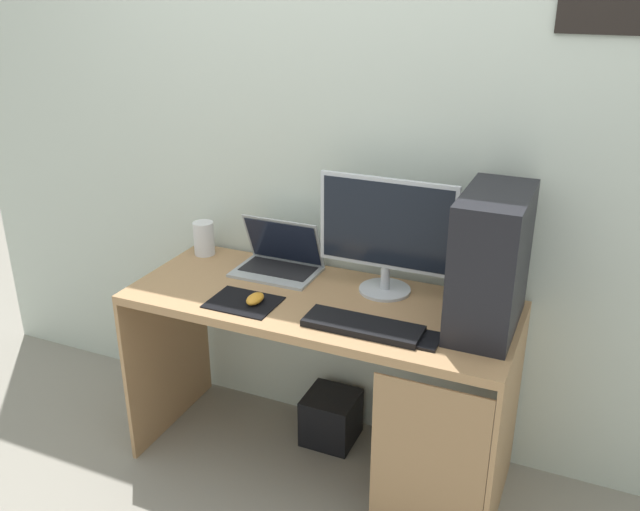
{
  "coord_description": "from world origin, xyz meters",
  "views": [
    {
      "loc": [
        0.93,
        -2.13,
        1.93
      ],
      "look_at": [
        0.0,
        0.0,
        0.95
      ],
      "focal_mm": 38.06,
      "sensor_mm": 36.0,
      "label": 1
    }
  ],
  "objects_px": {
    "keyboard": "(363,326)",
    "subwoofer": "(331,417)",
    "mouse_left": "(255,299)",
    "cell_phone": "(430,341)",
    "laptop": "(279,261)",
    "monitor": "(386,233)",
    "pc_tower": "(491,262)",
    "speaker": "(204,238)"
  },
  "relations": [
    {
      "from": "speaker",
      "to": "keyboard",
      "type": "xyz_separation_m",
      "value": [
        0.88,
        -0.36,
        -0.06
      ]
    },
    {
      "from": "pc_tower",
      "to": "keyboard",
      "type": "bearing_deg",
      "value": -152.71
    },
    {
      "from": "monitor",
      "to": "speaker",
      "type": "relative_size",
      "value": 3.59
    },
    {
      "from": "laptop",
      "to": "cell_phone",
      "type": "xyz_separation_m",
      "value": [
        0.73,
        -0.32,
        -0.04
      ]
    },
    {
      "from": "monitor",
      "to": "subwoofer",
      "type": "height_order",
      "value": "monitor"
    },
    {
      "from": "pc_tower",
      "to": "subwoofer",
      "type": "xyz_separation_m",
      "value": [
        -0.63,
        0.12,
        -0.91
      ]
    },
    {
      "from": "pc_tower",
      "to": "mouse_left",
      "type": "xyz_separation_m",
      "value": [
        -0.82,
        -0.18,
        -0.22
      ]
    },
    {
      "from": "cell_phone",
      "to": "subwoofer",
      "type": "height_order",
      "value": "cell_phone"
    },
    {
      "from": "laptop",
      "to": "speaker",
      "type": "relative_size",
      "value": 2.29
    },
    {
      "from": "pc_tower",
      "to": "mouse_left",
      "type": "relative_size",
      "value": 5.11
    },
    {
      "from": "subwoofer",
      "to": "monitor",
      "type": "bearing_deg",
      "value": -2.36
    },
    {
      "from": "laptop",
      "to": "subwoofer",
      "type": "height_order",
      "value": "laptop"
    },
    {
      "from": "mouse_left",
      "to": "cell_phone",
      "type": "distance_m",
      "value": 0.68
    },
    {
      "from": "monitor",
      "to": "keyboard",
      "type": "distance_m",
      "value": 0.39
    },
    {
      "from": "monitor",
      "to": "cell_phone",
      "type": "distance_m",
      "value": 0.47
    },
    {
      "from": "monitor",
      "to": "cell_phone",
      "type": "bearing_deg",
      "value": -49.11
    },
    {
      "from": "mouse_left",
      "to": "cell_phone",
      "type": "bearing_deg",
      "value": -1.16
    },
    {
      "from": "mouse_left",
      "to": "pc_tower",
      "type": "bearing_deg",
      "value": 12.22
    },
    {
      "from": "mouse_left",
      "to": "cell_phone",
      "type": "xyz_separation_m",
      "value": [
        0.68,
        -0.01,
        -0.02
      ]
    },
    {
      "from": "keyboard",
      "to": "cell_phone",
      "type": "height_order",
      "value": "keyboard"
    },
    {
      "from": "speaker",
      "to": "subwoofer",
      "type": "xyz_separation_m",
      "value": [
        0.63,
        -0.04,
        -0.74
      ]
    },
    {
      "from": "laptop",
      "to": "speaker",
      "type": "distance_m",
      "value": 0.39
    },
    {
      "from": "keyboard",
      "to": "subwoofer",
      "type": "distance_m",
      "value": 0.79
    },
    {
      "from": "keyboard",
      "to": "pc_tower",
      "type": "bearing_deg",
      "value": 27.29
    },
    {
      "from": "laptop",
      "to": "keyboard",
      "type": "xyz_separation_m",
      "value": [
        0.49,
        -0.33,
        -0.03
      ]
    },
    {
      "from": "laptop",
      "to": "subwoofer",
      "type": "bearing_deg",
      "value": -1.49
    },
    {
      "from": "speaker",
      "to": "cell_phone",
      "type": "distance_m",
      "value": 1.17
    },
    {
      "from": "cell_phone",
      "to": "subwoofer",
      "type": "xyz_separation_m",
      "value": [
        -0.49,
        0.32,
        -0.67
      ]
    },
    {
      "from": "pc_tower",
      "to": "subwoofer",
      "type": "distance_m",
      "value": 1.11
    },
    {
      "from": "laptop",
      "to": "speaker",
      "type": "xyz_separation_m",
      "value": [
        -0.38,
        0.03,
        0.03
      ]
    },
    {
      "from": "mouse_left",
      "to": "subwoofer",
      "type": "xyz_separation_m",
      "value": [
        0.19,
        0.3,
        -0.68
      ]
    },
    {
      "from": "laptop",
      "to": "cell_phone",
      "type": "height_order",
      "value": "laptop"
    },
    {
      "from": "cell_phone",
      "to": "laptop",
      "type": "bearing_deg",
      "value": 156.24
    },
    {
      "from": "speaker",
      "to": "mouse_left",
      "type": "height_order",
      "value": "speaker"
    },
    {
      "from": "cell_phone",
      "to": "speaker",
      "type": "bearing_deg",
      "value": 162.35
    },
    {
      "from": "subwoofer",
      "to": "keyboard",
      "type": "bearing_deg",
      "value": -52.1
    },
    {
      "from": "laptop",
      "to": "monitor",
      "type": "bearing_deg",
      "value": -1.9
    },
    {
      "from": "speaker",
      "to": "cell_phone",
      "type": "bearing_deg",
      "value": -17.65
    },
    {
      "from": "keyboard",
      "to": "cell_phone",
      "type": "xyz_separation_m",
      "value": [
        0.24,
        0.01,
        -0.01
      ]
    },
    {
      "from": "pc_tower",
      "to": "mouse_left",
      "type": "distance_m",
      "value": 0.87
    },
    {
      "from": "speaker",
      "to": "subwoofer",
      "type": "bearing_deg",
      "value": -3.58
    },
    {
      "from": "pc_tower",
      "to": "keyboard",
      "type": "height_order",
      "value": "pc_tower"
    }
  ]
}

